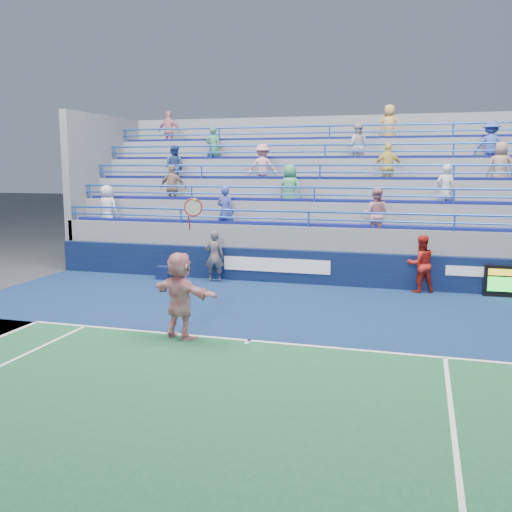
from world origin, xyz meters
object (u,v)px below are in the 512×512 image
(tennis_player, at_px, (180,295))
(line_judge, at_px, (214,256))
(serve_speed_board, at_px, (508,282))
(judge_chair, at_px, (164,272))
(ball_girl, at_px, (421,264))

(tennis_player, distance_m, line_judge, 6.37)
(serve_speed_board, bearing_deg, tennis_player, -139.87)
(judge_chair, relative_size, line_judge, 0.46)
(judge_chair, distance_m, ball_girl, 8.42)
(judge_chair, bearing_deg, tennis_player, -61.78)
(tennis_player, relative_size, ball_girl, 1.79)
(serve_speed_board, bearing_deg, judge_chair, -178.68)
(line_judge, bearing_deg, serve_speed_board, 166.80)
(serve_speed_board, distance_m, tennis_player, 9.94)
(tennis_player, distance_m, ball_girl, 8.19)
(serve_speed_board, bearing_deg, line_judge, -178.73)
(serve_speed_board, height_order, line_judge, line_judge)
(line_judge, bearing_deg, judge_chair, -12.86)
(serve_speed_board, height_order, ball_girl, ball_girl)
(judge_chair, xyz_separation_m, line_judge, (1.81, 0.05, 0.60))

